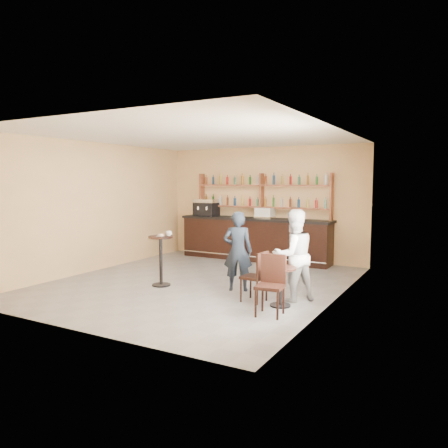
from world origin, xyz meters
The scene contains 23 objects.
floor centered at (0.00, 0.00, 0.00)m, with size 7.00×7.00×0.00m, color slate.
ceiling centered at (0.00, 0.00, 3.20)m, with size 7.00×7.00×0.00m, color white.
wall_back centered at (0.00, 3.50, 1.60)m, with size 7.00×7.00×0.00m, color #DEB57E.
wall_front centered at (0.00, -3.50, 1.60)m, with size 7.00×7.00×0.00m, color #DEB57E.
wall_left centered at (-3.00, 0.00, 1.60)m, with size 7.00×7.00×0.00m, color #DEB57E.
wall_right centered at (3.00, 0.00, 1.60)m, with size 7.00×7.00×0.00m, color #DEB57E.
window_pane centered at (2.99, -1.20, 1.70)m, with size 2.00×2.00×0.00m, color white.
window_frame centered at (2.99, -1.20, 1.70)m, with size 0.04×1.70×2.10m, color black, non-canonical shape.
shelf_unit centered at (0.00, 3.37, 1.81)m, with size 4.00×0.26×1.40m, color brown, non-canonical shape.
liquor_bottles centered at (0.00, 3.37, 1.98)m, with size 3.68×0.10×1.00m, color #8C5919, non-canonical shape.
bar_counter centered at (-0.11, 3.15, 0.60)m, with size 4.46×0.87×1.21m, color black, non-canonical shape.
espresso_machine centered at (-1.71, 3.15, 1.45)m, with size 0.69×0.44×0.49m, color black, non-canonical shape.
pastry_case centered at (0.20, 3.15, 1.35)m, with size 0.49×0.39×0.29m, color silver, non-canonical shape.
pedestal_table centered at (-0.58, -0.59, 0.54)m, with size 0.52×0.52×1.08m, color black, non-canonical shape.
napkin centered at (-0.58, -0.59, 1.08)m, with size 0.15×0.15×0.00m, color white.
donut centered at (-0.57, -0.60, 1.10)m, with size 0.12×0.12×0.04m, color #CF7C4B.
cup_pedestal centered at (-0.44, -0.49, 1.13)m, with size 0.14×0.14×0.11m, color white.
man_main centered at (1.05, -0.16, 0.82)m, with size 0.60×0.39×1.64m, color black.
cafe_table centered at (2.24, -0.80, 0.36)m, with size 0.56×0.56×0.71m, color black, non-canonical shape.
cup_cafe centered at (2.29, -0.80, 0.76)m, with size 0.09×0.09×0.09m, color white.
chair_west centered at (1.69, -0.75, 0.47)m, with size 0.41×0.41×0.95m, color black, non-canonical shape.
chair_south centered at (2.29, -1.40, 0.51)m, with size 0.44×0.44×1.01m, color black, non-canonical shape.
patron_second centered at (2.31, -0.32, 0.86)m, with size 0.84×0.65×1.72m, color #97979C.
Camera 1 is at (5.08, -8.00, 2.25)m, focal length 35.00 mm.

